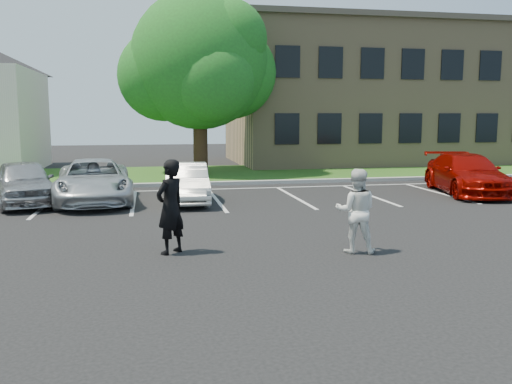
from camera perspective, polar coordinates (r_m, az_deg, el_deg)
ground_plane at (r=10.98m, az=1.02°, el=-7.20°), size 90.00×90.00×0.00m
curb at (r=22.64m, az=-5.41°, el=0.89°), size 40.00×0.30×0.15m
grass_strip at (r=26.60m, az=-6.29°, el=1.87°), size 44.00×8.00×0.08m
stall_lines at (r=19.85m, az=-0.49°, el=-0.29°), size 34.00×5.36×0.01m
office_building at (r=36.22m, az=15.70°, el=9.78°), size 22.40×10.40×8.30m
tree at (r=27.01m, az=-5.82°, el=13.25°), size 7.80×7.20×8.80m
man_black_suit at (r=11.44m, az=-9.01°, el=-1.56°), size 0.86×0.85×1.99m
man_white_shirt at (r=11.61m, az=10.49°, el=-1.97°), size 1.04×0.92×1.79m
car_silver_west at (r=19.19m, az=-23.25°, el=0.94°), size 2.92×4.59×1.46m
car_silver_minivan at (r=18.83m, az=-16.71°, el=1.11°), size 2.82×5.36×1.44m
car_white_sedan at (r=18.25m, az=-7.35°, el=0.96°), size 1.49×4.00×1.30m
car_red_compact at (r=21.61m, az=21.30°, el=1.78°), size 3.05×5.36×1.46m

